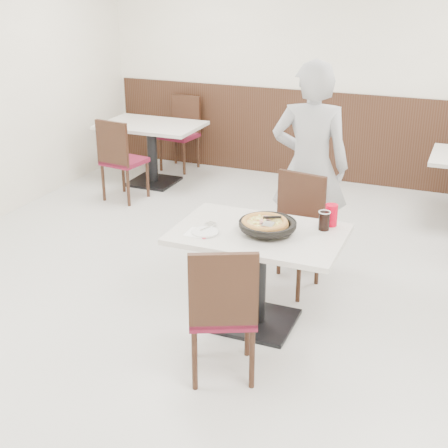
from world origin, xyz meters
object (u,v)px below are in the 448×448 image
at_px(side_plate, 205,232).
at_px(chair_far, 290,235).
at_px(cola_glass, 324,221).
at_px(diner_person, 310,167).
at_px(chair_near, 222,309).
at_px(pizza_pan, 268,228).
at_px(main_table, 258,279).
at_px(bg_chair_left_near, 124,159).
at_px(bg_chair_left_far, 179,134).
at_px(pizza, 265,224).
at_px(bg_table_left, 152,154).
at_px(red_cup, 331,215).

bearing_deg(side_plate, chair_far, 64.62).
xyz_separation_m(cola_glass, diner_person, (-0.36, 0.94, 0.09)).
relative_size(chair_near, pizza_pan, 2.48).
xyz_separation_m(main_table, bg_chair_left_near, (-2.33, 2.03, 0.10)).
bearing_deg(cola_glass, bg_chair_left_far, 130.75).
relative_size(pizza_pan, side_plate, 2.01).
xyz_separation_m(chair_near, chair_far, (0.06, 1.31, 0.00)).
xyz_separation_m(cola_glass, bg_chair_left_far, (-2.68, 3.11, -0.34)).
relative_size(diner_person, bg_chair_left_near, 1.91).
xyz_separation_m(diner_person, bg_chair_left_near, (-2.38, 0.89, -0.43)).
relative_size(side_plate, bg_chair_left_far, 0.20).
bearing_deg(cola_glass, chair_near, -116.14).
bearing_deg(cola_glass, main_table, -153.26).
height_order(chair_near, side_plate, chair_near).
distance_m(pizza, bg_table_left, 3.58).
height_order(side_plate, cola_glass, cola_glass).
bearing_deg(diner_person, chair_far, 77.93).
xyz_separation_m(chair_far, bg_chair_left_far, (-2.31, 2.67, 0.00)).
bearing_deg(chair_far, bg_table_left, -30.68).
distance_m(pizza_pan, diner_person, 1.15).
bearing_deg(red_cup, main_table, -145.08).
bearing_deg(chair_far, chair_near, 97.40).
bearing_deg(pizza_pan, side_plate, -157.27).
xyz_separation_m(chair_near, bg_chair_left_far, (-2.25, 3.98, 0.00)).
xyz_separation_m(chair_near, pizza_pan, (0.08, 0.66, 0.32)).
height_order(pizza, bg_table_left, pizza).
relative_size(main_table, chair_near, 1.26).
distance_m(diner_person, bg_table_left, 2.86).
relative_size(chair_near, chair_far, 1.00).
distance_m(pizza_pan, bg_chair_left_near, 3.16).
xyz_separation_m(side_plate, cola_glass, (0.76, 0.38, 0.06)).
distance_m(pizza, bg_chair_left_far, 4.05).
bearing_deg(bg_chair_left_near, side_plate, -39.89).
bearing_deg(pizza_pan, pizza, 166.43).
bearing_deg(diner_person, bg_chair_left_near, -31.12).
bearing_deg(bg_chair_left_far, pizza_pan, 131.04).
relative_size(main_table, bg_chair_left_near, 1.26).
bearing_deg(bg_chair_left_far, cola_glass, 136.78).
bearing_deg(side_plate, bg_table_left, 124.77).
distance_m(chair_near, cola_glass, 1.03).
bearing_deg(red_cup, diner_person, 114.83).
bearing_deg(cola_glass, bg_chair_left_near, 146.41).
height_order(bg_chair_left_near, bg_chair_left_far, same).
relative_size(cola_glass, bg_chair_left_far, 0.14).
bearing_deg(chair_near, main_table, 64.10).
bearing_deg(bg_table_left, chair_far, -40.57).
bearing_deg(pizza_pan, bg_chair_left_near, 139.60).
xyz_separation_m(side_plate, bg_chair_left_far, (-1.92, 3.49, -0.28)).
xyz_separation_m(pizza, bg_chair_left_near, (-2.37, 2.03, -0.34)).
distance_m(pizza_pan, bg_table_left, 3.59).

